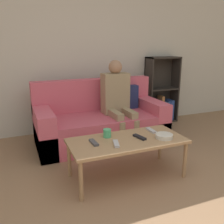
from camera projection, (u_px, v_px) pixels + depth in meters
wall_back at (78, 50)px, 3.94m from camera, size 12.00×0.06×2.60m
couch at (100, 122)px, 3.64m from camera, size 1.82×0.87×0.89m
bookshelf at (160, 98)px, 4.56m from camera, size 0.58×0.28×1.17m
coffee_table at (127, 143)px, 2.62m from camera, size 1.22×0.56×0.43m
person_adult at (117, 97)px, 3.55m from camera, size 0.39×0.61×1.18m
cup_near at (107, 133)px, 2.66m from camera, size 0.08×0.08×0.09m
tv_remote_0 at (151, 130)px, 2.85m from camera, size 0.05×0.17×0.02m
tv_remote_1 at (94, 142)px, 2.50m from camera, size 0.06×0.17×0.02m
tv_remote_2 at (140, 137)px, 2.65m from camera, size 0.09×0.18×0.02m
tv_remote_3 at (116, 144)px, 2.47m from camera, size 0.09×0.18×0.02m
snack_bowl at (164, 136)px, 2.64m from camera, size 0.18×0.18×0.05m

